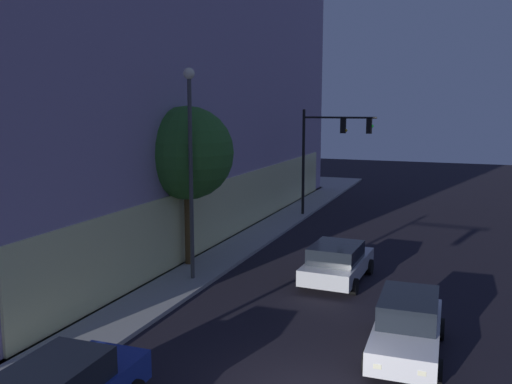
% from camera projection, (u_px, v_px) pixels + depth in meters
% --- Properties ---
extents(modern_building, '(36.56, 30.83, 18.56)m').
position_uv_depth(modern_building, '(11.00, 69.00, 33.95)').
color(modern_building, '#4C4C51').
rests_on(modern_building, ground).
extents(traffic_light_far_corner, '(0.42, 4.57, 6.62)m').
position_uv_depth(traffic_light_far_corner, '(330.00, 142.00, 33.81)').
color(traffic_light_far_corner, black).
rests_on(traffic_light_far_corner, sidewalk_corner).
extents(street_lamp_sidewalk, '(0.44, 0.44, 8.26)m').
position_uv_depth(street_lamp_sidewalk, '(190.00, 149.00, 21.18)').
color(street_lamp_sidewalk, '#424242').
rests_on(street_lamp_sidewalk, sidewalk_corner).
extents(sidewalk_tree, '(3.98, 3.98, 6.84)m').
position_uv_depth(sidewalk_tree, '(187.00, 153.00, 23.29)').
color(sidewalk_tree, brown).
rests_on(sidewalk_tree, sidewalk_corner).
extents(car_white, '(4.66, 2.09, 1.63)m').
position_uv_depth(car_white, '(407.00, 325.00, 15.50)').
color(car_white, silver).
rests_on(car_white, ground).
extents(car_silver, '(4.55, 2.36, 1.57)m').
position_uv_depth(car_silver, '(337.00, 262.00, 21.89)').
color(car_silver, '#B7BABF').
rests_on(car_silver, ground).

